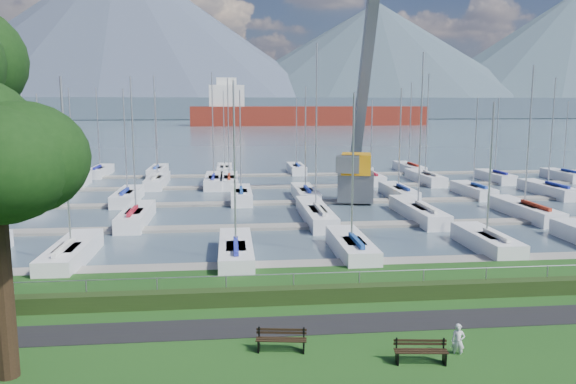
{
  "coord_description": "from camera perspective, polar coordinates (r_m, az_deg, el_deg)",
  "views": [
    {
      "loc": [
        -3.74,
        -23.99,
        8.72
      ],
      "look_at": [
        0.0,
        12.0,
        3.0
      ],
      "focal_mm": 35.0,
      "sensor_mm": 36.0,
      "label": 1
    }
  ],
  "objects": [
    {
      "name": "path",
      "position": [
        23.03,
        3.96,
        -13.26
      ],
      "size": [
        160.0,
        2.0,
        0.04
      ],
      "primitive_type": "cube",
      "color": "black",
      "rests_on": "grass"
    },
    {
      "name": "docks",
      "position": [
        50.92,
        -1.63,
        -1.13
      ],
      "size": [
        90.0,
        41.6,
        0.25
      ],
      "color": "slate",
      "rests_on": "water"
    },
    {
      "name": "water",
      "position": [
        284.16,
        -5.21,
        7.11
      ],
      "size": [
        800.0,
        540.0,
        0.2
      ],
      "primitive_type": "cube",
      "color": "#475968"
    },
    {
      "name": "crane",
      "position": [
        52.59,
        7.16,
        5.22
      ],
      "size": [
        5.03,
        13.43,
        22.35
      ],
      "rotation": [
        0.0,
        0.0,
        -0.23
      ],
      "color": "#56585D",
      "rests_on": "water"
    },
    {
      "name": "person",
      "position": [
        21.14,
        16.91,
        -13.94
      ],
      "size": [
        0.54,
        0.45,
        1.25
      ],
      "primitive_type": "imported",
      "rotation": [
        0.0,
        0.0,
        -0.38
      ],
      "color": "silver",
      "rests_on": "grass"
    },
    {
      "name": "sailboat_fleet",
      "position": [
        53.31,
        -4.97,
        5.34
      ],
      "size": [
        74.07,
        49.6,
        13.73
      ],
      "color": "silver",
      "rests_on": "water"
    },
    {
      "name": "bench_left",
      "position": [
        20.6,
        -0.69,
        -14.79
      ],
      "size": [
        1.84,
        0.68,
        0.85
      ],
      "rotation": [
        0.0,
        0.0,
        -0.15
      ],
      "color": "black",
      "rests_on": "grass"
    },
    {
      "name": "hedge",
      "position": [
        25.31,
        2.95,
        -10.34
      ],
      "size": [
        80.0,
        0.7,
        0.7
      ],
      "primitive_type": "cube",
      "color": "#1F3112",
      "rests_on": "grass"
    },
    {
      "name": "foothill",
      "position": [
        354.02,
        -5.38,
        8.51
      ],
      "size": [
        900.0,
        80.0,
        12.0
      ],
      "primitive_type": "cube",
      "color": "#475868",
      "rests_on": "water"
    },
    {
      "name": "cargo_ship_mid",
      "position": [
        236.83,
        1.04,
        7.74
      ],
      "size": [
        97.74,
        19.63,
        21.5
      ],
      "rotation": [
        0.0,
        0.0,
        0.02
      ],
      "color": "maroon",
      "rests_on": "water"
    },
    {
      "name": "fence",
      "position": [
        25.42,
        2.82,
        -8.24
      ],
      "size": [
        80.0,
        0.04,
        0.04
      ],
      "primitive_type": "cylinder",
      "rotation": [
        0.0,
        1.57,
        0.0
      ],
      "color": "#94969C",
      "rests_on": "grass"
    },
    {
      "name": "bench_right",
      "position": [
        20.25,
        13.33,
        -15.48
      ],
      "size": [
        1.84,
        0.63,
        0.85
      ],
      "rotation": [
        0.0,
        0.0,
        -0.12
      ],
      "color": "black",
      "rests_on": "grass"
    },
    {
      "name": "mountains",
      "position": [
        430.44,
        -4.57,
        14.02
      ],
      "size": [
        1190.0,
        360.0,
        115.0
      ],
      "color": "#3B4656",
      "rests_on": "water"
    }
  ]
}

